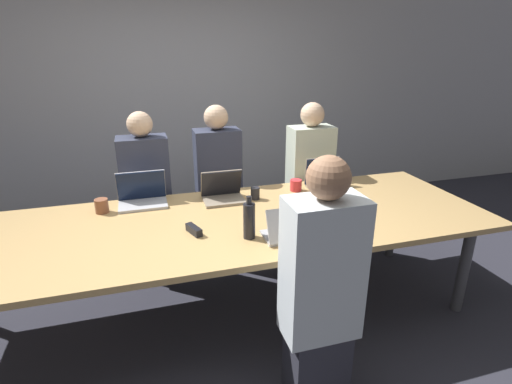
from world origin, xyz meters
TOP-DOWN VIEW (x-y plane):
  - ground_plane at (0.00, 0.00)m, footprint 24.00×24.00m
  - curtain_wall at (0.00, 2.20)m, footprint 12.00×0.06m
  - conference_table at (0.00, 0.00)m, footprint 3.89×1.25m
  - laptop_near_midright at (0.39, -0.38)m, footprint 0.31×0.22m
  - person_near_midright at (0.39, -0.86)m, footprint 0.40×0.24m
  - bottle_near_midright at (0.15, -0.29)m, footprint 0.08×0.08m
  - laptop_far_right at (1.02, 0.43)m, footprint 0.31×0.24m
  - person_far_right at (1.05, 0.80)m, footprint 0.40×0.24m
  - cup_far_right at (0.76, 0.42)m, footprint 0.10×0.10m
  - laptop_far_midleft at (-0.47, 0.49)m, footprint 0.36×0.24m
  - person_far_midleft at (-0.44, 0.80)m, footprint 0.40×0.24m
  - cup_far_midleft at (-0.76, 0.40)m, footprint 0.09×0.09m
  - laptop_far_center at (0.13, 0.39)m, footprint 0.32×0.23m
  - person_far_center at (0.20, 0.92)m, footprint 0.40×0.24m
  - cup_far_center at (0.38, 0.33)m, footprint 0.07×0.07m
  - stapler at (-0.17, -0.13)m, footprint 0.09×0.16m

SIDE VIEW (x-z plane):
  - ground_plane at x=0.00m, z-range 0.00..0.00m
  - person_far_midleft at x=-0.44m, z-range -0.02..1.41m
  - person_far_center at x=0.20m, z-range -0.02..1.42m
  - person_far_right at x=1.05m, z-range -0.02..1.42m
  - person_near_midright at x=0.39m, z-range -0.02..1.42m
  - conference_table at x=0.00m, z-range 0.33..1.11m
  - stapler at x=-0.17m, z-range 0.78..0.83m
  - cup_far_right at x=0.76m, z-range 0.78..0.87m
  - cup_far_center at x=0.38m, z-range 0.78..0.87m
  - cup_far_midleft at x=-0.76m, z-range 0.78..0.88m
  - laptop_near_midright at x=0.39m, z-range 0.73..0.95m
  - laptop_far_center at x=0.13m, z-range 0.73..0.96m
  - laptop_far_midleft at x=-0.47m, z-range 0.72..0.97m
  - laptop_far_right at x=1.02m, z-range 0.72..0.97m
  - bottle_near_midright at x=0.15m, z-range 0.76..1.04m
  - curtain_wall at x=0.00m, z-range 0.00..2.80m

